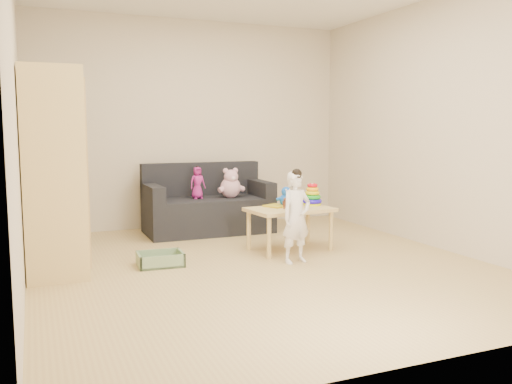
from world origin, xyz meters
name	(u,v)px	position (x,y,z in m)	size (l,w,h in m)	color
room	(262,123)	(0.00, 0.00, 1.30)	(4.50, 4.50, 4.50)	tan
wardrobe	(52,172)	(-1.75, 0.54, 0.88)	(0.49, 0.97, 1.75)	#EAD180
sofa	(208,215)	(0.03, 1.71, 0.21)	(1.49, 0.74, 0.42)	black
play_table	(290,229)	(0.51, 0.46, 0.22)	(0.84, 0.53, 0.44)	#D8B476
storage_bin	(160,259)	(-0.86, 0.35, 0.06)	(0.41, 0.31, 0.12)	gray
toddler	(296,219)	(0.34, -0.02, 0.42)	(0.31, 0.21, 0.83)	white
pink_bear	(231,185)	(0.29, 1.64, 0.57)	(0.26, 0.23, 0.30)	#DBA1B6
doll	(198,183)	(-0.10, 1.69, 0.60)	(0.19, 0.13, 0.37)	#AC2081
ring_stacker	(312,197)	(0.82, 0.55, 0.53)	(0.20, 0.20, 0.23)	#D5E30B
brown_bottle	(294,196)	(0.66, 0.65, 0.53)	(0.07, 0.07, 0.21)	black
blue_plush	(286,196)	(0.53, 0.60, 0.55)	(0.17, 0.14, 0.21)	blue
wooden_figure	(285,203)	(0.43, 0.40, 0.50)	(0.05, 0.04, 0.12)	brown
yellow_book	(277,206)	(0.43, 0.60, 0.45)	(0.21, 0.21, 0.02)	gold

